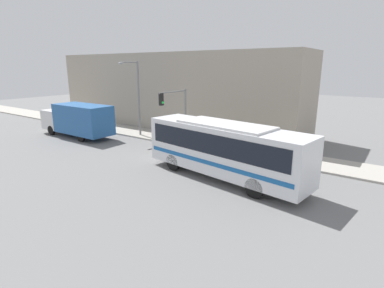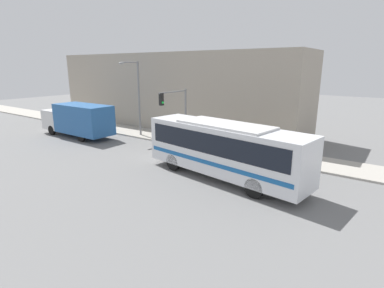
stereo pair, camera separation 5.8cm
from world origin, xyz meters
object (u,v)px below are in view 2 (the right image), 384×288
street_lamp (137,92)px  fire_hydrant (248,150)px  city_bus (224,147)px  delivery_truck (78,119)px  traffic_light_pole (176,107)px  parking_meter (183,133)px

street_lamp → fire_hydrant: bearing=-89.8°
city_bus → delivery_truck: bearing=92.8°
city_bus → fire_hydrant: bearing=16.8°
traffic_light_pole → street_lamp: bearing=79.4°
fire_hydrant → parking_meter: parking_meter is taller
fire_hydrant → traffic_light_pole: size_ratio=0.17×
delivery_truck → street_lamp: 6.12m
parking_meter → street_lamp: 6.13m
delivery_truck → traffic_light_pole: (2.22, -10.00, 1.63)m
street_lamp → traffic_light_pole: bearing=-100.6°
delivery_truck → traffic_light_pole: size_ratio=1.79×
city_bus → parking_meter: (4.88, 6.68, -0.90)m
city_bus → traffic_light_pole: 7.68m
city_bus → delivery_truck: city_bus is taller
delivery_truck → city_bus: bearing=-95.5°
fire_hydrant → street_lamp: size_ratio=0.11×
delivery_truck → traffic_light_pole: traffic_light_pole is taller
parking_meter → traffic_light_pole: bearing=-171.4°
delivery_truck → traffic_light_pole: 10.37m
city_bus → delivery_truck: size_ratio=1.29×
fire_hydrant → traffic_light_pole: (-1.06, 5.79, 2.79)m
fire_hydrant → city_bus: bearing=-171.5°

